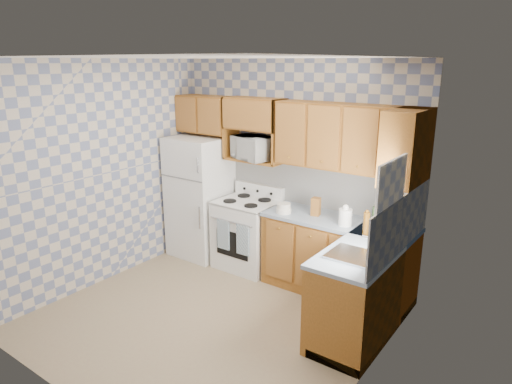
% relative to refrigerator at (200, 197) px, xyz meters
% --- Properties ---
extents(floor, '(3.40, 3.40, 0.00)m').
position_rel_refrigerator_xyz_m(floor, '(1.27, -1.25, -0.84)').
color(floor, '#886E55').
rests_on(floor, ground).
extents(back_wall, '(3.40, 0.02, 2.70)m').
position_rel_refrigerator_xyz_m(back_wall, '(1.27, 0.35, 0.51)').
color(back_wall, slate).
rests_on(back_wall, ground).
extents(right_wall, '(0.02, 3.20, 2.70)m').
position_rel_refrigerator_xyz_m(right_wall, '(2.97, -1.25, 0.51)').
color(right_wall, slate).
rests_on(right_wall, ground).
extents(backsplash_back, '(2.60, 0.02, 0.56)m').
position_rel_refrigerator_xyz_m(backsplash_back, '(1.68, 0.34, 0.36)').
color(backsplash_back, white).
rests_on(backsplash_back, back_wall).
extents(backsplash_right, '(0.02, 1.60, 0.56)m').
position_rel_refrigerator_xyz_m(backsplash_right, '(2.96, -0.45, 0.36)').
color(backsplash_right, white).
rests_on(backsplash_right, right_wall).
extents(refrigerator, '(0.75, 0.70, 1.68)m').
position_rel_refrigerator_xyz_m(refrigerator, '(0.00, 0.00, 0.00)').
color(refrigerator, white).
rests_on(refrigerator, floor).
extents(stove_body, '(0.76, 0.65, 0.90)m').
position_rel_refrigerator_xyz_m(stove_body, '(0.80, 0.03, -0.39)').
color(stove_body, white).
rests_on(stove_body, floor).
extents(cooktop, '(0.76, 0.65, 0.02)m').
position_rel_refrigerator_xyz_m(cooktop, '(0.80, 0.03, 0.07)').
color(cooktop, silver).
rests_on(cooktop, stove_body).
extents(backguard, '(0.76, 0.08, 0.17)m').
position_rel_refrigerator_xyz_m(backguard, '(0.80, 0.30, 0.16)').
color(backguard, white).
rests_on(backguard, cooktop).
extents(dish_towel_left, '(0.19, 0.02, 0.39)m').
position_rel_refrigerator_xyz_m(dish_towel_left, '(0.68, -0.32, -0.31)').
color(dish_towel_left, navy).
rests_on(dish_towel_left, stove_body).
extents(dish_towel_right, '(0.19, 0.02, 0.39)m').
position_rel_refrigerator_xyz_m(dish_towel_right, '(0.99, -0.32, -0.31)').
color(dish_towel_right, navy).
rests_on(dish_towel_right, stove_body).
extents(base_cabinets_back, '(1.75, 0.60, 0.88)m').
position_rel_refrigerator_xyz_m(base_cabinets_back, '(2.10, 0.05, -0.40)').
color(base_cabinets_back, brown).
rests_on(base_cabinets_back, floor).
extents(base_cabinets_right, '(0.60, 1.60, 0.88)m').
position_rel_refrigerator_xyz_m(base_cabinets_right, '(2.67, -0.45, -0.40)').
color(base_cabinets_right, brown).
rests_on(base_cabinets_right, floor).
extents(countertop_back, '(1.77, 0.63, 0.04)m').
position_rel_refrigerator_xyz_m(countertop_back, '(2.10, 0.05, 0.06)').
color(countertop_back, slate).
rests_on(countertop_back, base_cabinets_back).
extents(countertop_right, '(0.63, 1.60, 0.04)m').
position_rel_refrigerator_xyz_m(countertop_right, '(2.67, -0.45, 0.06)').
color(countertop_right, slate).
rests_on(countertop_right, base_cabinets_right).
extents(upper_cabinets_back, '(1.75, 0.33, 0.74)m').
position_rel_refrigerator_xyz_m(upper_cabinets_back, '(2.10, 0.19, 1.01)').
color(upper_cabinets_back, brown).
rests_on(upper_cabinets_back, back_wall).
extents(upper_cabinets_fridge, '(0.82, 0.33, 0.50)m').
position_rel_refrigerator_xyz_m(upper_cabinets_fridge, '(-0.02, 0.19, 1.13)').
color(upper_cabinets_fridge, brown).
rests_on(upper_cabinets_fridge, back_wall).
extents(upper_cabinets_right, '(0.33, 0.70, 0.74)m').
position_rel_refrigerator_xyz_m(upper_cabinets_right, '(2.81, 0.00, 1.01)').
color(upper_cabinets_right, brown).
rests_on(upper_cabinets_right, right_wall).
extents(microwave_shelf, '(0.80, 0.33, 0.03)m').
position_rel_refrigerator_xyz_m(microwave_shelf, '(0.80, 0.19, 0.60)').
color(microwave_shelf, brown).
rests_on(microwave_shelf, back_wall).
extents(microwave, '(0.62, 0.49, 0.30)m').
position_rel_refrigerator_xyz_m(microwave, '(0.81, 0.15, 0.76)').
color(microwave, white).
rests_on(microwave, microwave_shelf).
extents(sink, '(0.48, 0.40, 0.03)m').
position_rel_refrigerator_xyz_m(sink, '(2.67, -0.80, 0.09)').
color(sink, '#B7B7BC').
rests_on(sink, countertop_right).
extents(window, '(0.02, 0.66, 0.86)m').
position_rel_refrigerator_xyz_m(window, '(2.96, -0.80, 0.61)').
color(window, silver).
rests_on(window, right_wall).
extents(bottle_0, '(0.07, 0.07, 0.31)m').
position_rel_refrigerator_xyz_m(bottle_0, '(2.60, -0.16, 0.23)').
color(bottle_0, black).
rests_on(bottle_0, countertop_back).
extents(bottle_1, '(0.07, 0.07, 0.29)m').
position_rel_refrigerator_xyz_m(bottle_1, '(2.70, -0.21, 0.22)').
color(bottle_1, black).
rests_on(bottle_1, countertop_back).
extents(bottle_2, '(0.07, 0.07, 0.27)m').
position_rel_refrigerator_xyz_m(bottle_2, '(2.75, -0.12, 0.21)').
color(bottle_2, '#55320C').
rests_on(bottle_2, countertop_back).
extents(bottle_3, '(0.07, 0.07, 0.25)m').
position_rel_refrigerator_xyz_m(bottle_3, '(2.53, -0.21, 0.20)').
color(bottle_3, '#55320C').
rests_on(bottle_3, countertop_back).
extents(knife_block, '(0.11, 0.11, 0.21)m').
position_rel_refrigerator_xyz_m(knife_block, '(1.80, 0.04, 0.19)').
color(knife_block, brown).
rests_on(knife_block, countertop_back).
extents(electric_kettle, '(0.15, 0.15, 0.19)m').
position_rel_refrigerator_xyz_m(electric_kettle, '(2.23, -0.08, 0.17)').
color(electric_kettle, white).
rests_on(electric_kettle, countertop_back).
extents(food_containers, '(0.18, 0.18, 0.12)m').
position_rel_refrigerator_xyz_m(food_containers, '(1.45, -0.11, 0.14)').
color(food_containers, silver).
rests_on(food_containers, countertop_back).
extents(soap_bottle, '(0.06, 0.06, 0.17)m').
position_rel_refrigerator_xyz_m(soap_bottle, '(2.89, -0.98, 0.17)').
color(soap_bottle, silver).
rests_on(soap_bottle, countertop_right).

